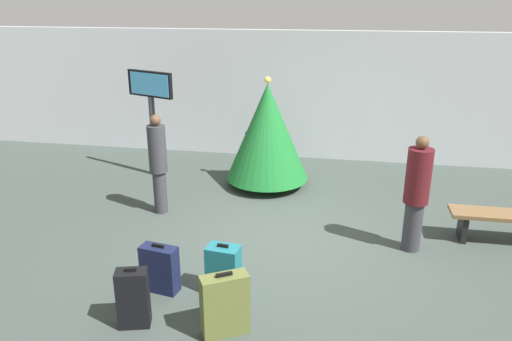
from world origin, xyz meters
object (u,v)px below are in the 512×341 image
holiday_tree (267,132)px  traveller_0 (417,192)px  suitcase_3 (160,269)px  traveller_1 (158,162)px  suitcase_0 (133,298)px  flight_info_kiosk (151,102)px  waiting_bench (509,220)px  suitcase_1 (225,305)px  suitcase_2 (224,270)px

holiday_tree → traveller_0: holiday_tree is taller
holiday_tree → suitcase_3: bearing=-100.8°
traveller_1 → suitcase_0: 3.14m
flight_info_kiosk → waiting_bench: (6.29, -1.87, -1.18)m
waiting_bench → suitcase_0: bearing=-148.7°
waiting_bench → traveller_0: traveller_0 is taller
traveller_0 → suitcase_1: 3.28m
traveller_0 → suitcase_0: traveller_0 is taller
suitcase_0 → suitcase_2: (0.84, 0.80, -0.03)m
suitcase_0 → suitcase_3: suitcase_0 is taller
suitcase_3 → waiting_bench: bearing=24.7°
suitcase_1 → suitcase_3: size_ratio=1.17×
traveller_0 → suitcase_3: 3.69m
holiday_tree → flight_info_kiosk: bearing=175.8°
holiday_tree → traveller_1: 2.25m
suitcase_1 → suitcase_2: suitcase_1 is taller
traveller_0 → traveller_1: bearing=171.8°
waiting_bench → traveller_1: traveller_1 is taller
traveller_1 → suitcase_2: (1.65, -2.18, -0.59)m
traveller_1 → flight_info_kiosk: bearing=113.9°
waiting_bench → traveller_0: bearing=-162.0°
holiday_tree → suitcase_1: (0.27, -4.51, -0.73)m
traveller_1 → suitcase_1: bearing=-57.7°
suitcase_3 → flight_info_kiosk: bearing=112.1°
suitcase_1 → suitcase_2: size_ratio=1.12×
suitcase_2 → traveller_1: bearing=127.2°
waiting_bench → holiday_tree: bearing=156.6°
traveller_0 → suitcase_2: size_ratio=2.54×
holiday_tree → suitcase_2: (0.06, -3.75, -0.77)m
flight_info_kiosk → suitcase_3: 4.51m
suitcase_0 → suitcase_3: (0.04, 0.71, -0.04)m
flight_info_kiosk → suitcase_2: flight_info_kiosk is taller
traveller_0 → holiday_tree: bearing=139.0°
holiday_tree → flight_info_kiosk: size_ratio=0.99×
flight_info_kiosk → suitcase_3: (1.63, -4.02, -1.24)m
flight_info_kiosk → suitcase_2: (2.43, -3.93, -1.22)m
traveller_0 → suitcase_2: (-2.43, -1.59, -0.59)m
waiting_bench → suitcase_3: (-4.66, -2.15, -0.06)m
suitcase_0 → suitcase_1: 1.04m
suitcase_2 → suitcase_3: suitcase_2 is taller
suitcase_0 → suitcase_2: bearing=43.8°
suitcase_3 → suitcase_0: bearing=-93.0°
flight_info_kiosk → traveller_0: flight_info_kiosk is taller
waiting_bench → suitcase_3: 5.13m
suitcase_2 → suitcase_3: (-0.80, -0.09, -0.02)m
flight_info_kiosk → suitcase_2: size_ratio=3.16×
holiday_tree → suitcase_2: holiday_tree is taller
holiday_tree → flight_info_kiosk: (-2.37, 0.17, 0.46)m
holiday_tree → suitcase_1: 4.58m
suitcase_0 → suitcase_1: (1.04, 0.04, 0.02)m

